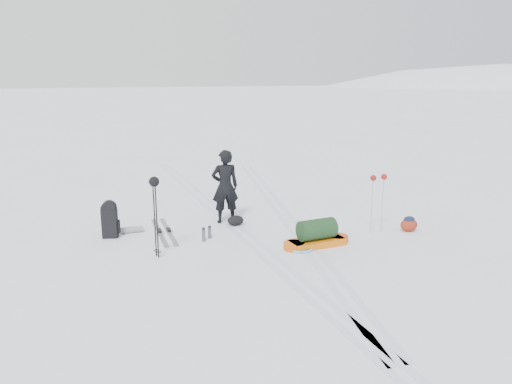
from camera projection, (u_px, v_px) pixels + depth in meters
ground at (249, 239)px, 10.33m from camera, size 200.00×200.00×0.00m
snow_hill_backdrop at (397, 373)px, 122.72m from camera, size 359.50×192.00×162.45m
ski_tracks at (264, 224)px, 11.31m from camera, size 3.38×17.97×0.01m
skier at (225, 187)px, 11.30m from camera, size 0.63×0.42×1.69m
pulk_sled at (317, 236)px, 9.90m from camera, size 1.47×0.61×0.55m
expedition_rucksack at (113, 220)px, 10.41m from camera, size 0.86×0.39×0.78m
ski_poles_black at (154, 192)px, 9.06m from camera, size 0.19×0.22×1.54m
ski_poles_silver at (378, 184)px, 10.54m from camera, size 0.41×0.16×1.28m
touring_skis_grey at (164, 231)px, 10.78m from camera, size 0.35×1.99×0.07m
touring_skis_white at (304, 225)px, 11.21m from camera, size 0.68×1.89×0.07m
rope_coil at (300, 248)px, 9.76m from camera, size 0.65×0.65×0.06m
small_daypack at (409, 224)px, 10.83m from camera, size 0.48×0.47×0.33m
thermos_pair at (207, 233)px, 10.27m from camera, size 0.23×0.22×0.29m
stuff_sack at (236, 220)px, 11.24m from camera, size 0.44×0.38×0.23m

